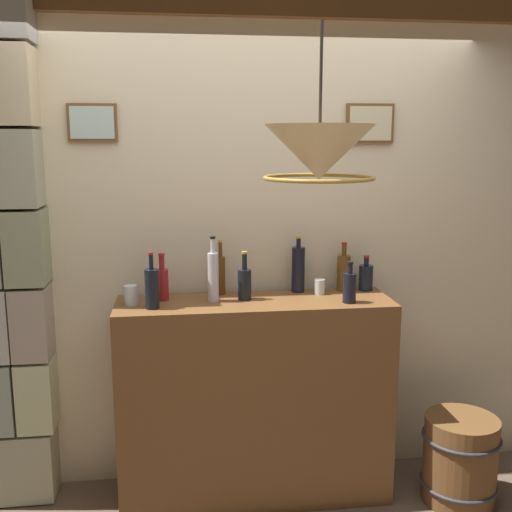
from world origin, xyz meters
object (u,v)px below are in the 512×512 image
Objects in this scene: liquor_bottle_amaro at (350,287)px; pendant_lamp at (319,154)px; glass_tumbler_rocks at (319,287)px; liquor_bottle_rum at (298,269)px; liquor_bottle_port at (162,283)px; liquor_bottle_gin at (366,277)px; liquor_bottle_vermouth at (152,288)px; liquor_bottle_rye at (213,275)px; wooden_barrel at (460,459)px; liquor_bottle_sherry at (221,274)px; liquor_bottle_vodka at (344,272)px; liquor_bottle_brandy at (245,283)px; glass_tumbler_highball at (131,295)px.

liquor_bottle_amaro is 1.04m from pendant_lamp.
liquor_bottle_rum is at bearing 147.73° from glass_tumbler_rocks.
liquor_bottle_port is 1.14m from liquor_bottle_gin.
liquor_bottle_rum is at bearing 129.89° from liquor_bottle_amaro.
liquor_bottle_vermouth is 0.92× the size of liquor_bottle_rum.
liquor_bottle_amaro is at bearing 63.93° from pendant_lamp.
liquor_bottle_rye is 1.68m from wooden_barrel.
liquor_bottle_sherry is 0.69m from liquor_bottle_vodka.
pendant_lamp is (0.36, -0.81, 0.64)m from liquor_bottle_rye.
liquor_bottle_vermouth is 1.11× the size of liquor_bottle_brandy.
liquor_bottle_rye reaches higher than liquor_bottle_rum.
liquor_bottle_vermouth is at bearing -166.86° from liquor_bottle_brandy.
liquor_bottle_sherry reaches higher than liquor_bottle_brandy.
liquor_bottle_rye is (-0.05, -0.14, 0.02)m from liquor_bottle_sherry.
liquor_bottle_port is 1.16× the size of liquor_bottle_amaro.
liquor_bottle_vodka reaches higher than glass_tumbler_rocks.
liquor_bottle_rye reaches higher than liquor_bottle_sherry.
liquor_bottle_port is 0.52× the size of wooden_barrel.
liquor_bottle_vermouth is 0.33m from liquor_bottle_rye.
liquor_bottle_brandy is at bearing -157.79° from liquor_bottle_rum.
glass_tumbler_highball is at bearing 174.81° from liquor_bottle_amaro.
glass_tumbler_highball is at bearing -176.92° from liquor_bottle_brandy.
liquor_bottle_rye is (-0.74, -0.14, 0.03)m from liquor_bottle_vodka.
liquor_bottle_sherry is at bearing 132.85° from liquor_bottle_brandy.
liquor_bottle_gin is 0.29m from glass_tumbler_rocks.
glass_tumbler_highball is (-0.43, -0.02, -0.09)m from liquor_bottle_rye.
liquor_bottle_brandy reaches higher than glass_tumbler_rocks.
liquor_bottle_rum reaches higher than glass_tumbler_highball.
liquor_bottle_sherry is 1.52× the size of liquor_bottle_gin.
liquor_bottle_brandy is 0.59m from glass_tumbler_highball.
liquor_bottle_rum reaches higher than liquor_bottle_vodka.
glass_tumbler_highball is (-1.17, -0.16, -0.06)m from liquor_bottle_vodka.
liquor_bottle_vodka is (0.57, 0.12, 0.02)m from liquor_bottle_brandy.
liquor_bottle_amaro reaches higher than glass_tumbler_rocks.
liquor_bottle_amaro is (0.70, -0.12, -0.06)m from liquor_bottle_rye.
liquor_bottle_brandy is 0.17m from liquor_bottle_sherry.
pendant_lamp is at bearing -46.54° from liquor_bottle_vermouth.
liquor_bottle_rum is at bearing 6.40° from liquor_bottle_port.
liquor_bottle_brandy is 0.54× the size of wooden_barrel.
liquor_bottle_rye reaches higher than liquor_bottle_amaro.
liquor_bottle_sherry is 2.96× the size of glass_tumbler_highball.
glass_tumbler_highball is 1.99m from wooden_barrel.
glass_tumbler_highball is at bearing -173.68° from liquor_bottle_gin.
liquor_bottle_vermouth is at bearing -35.68° from glass_tumbler_highball.
wooden_barrel is at bearing -9.61° from liquor_bottle_amaro.
pendant_lamp reaches higher than liquor_bottle_vermouth.
liquor_bottle_sherry reaches higher than wooden_barrel.
liquor_bottle_vodka is at bearing 173.84° from liquor_bottle_gin.
liquor_bottle_amaro is at bearing 170.39° from wooden_barrel.
liquor_bottle_brandy reaches higher than glass_tumbler_highball.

